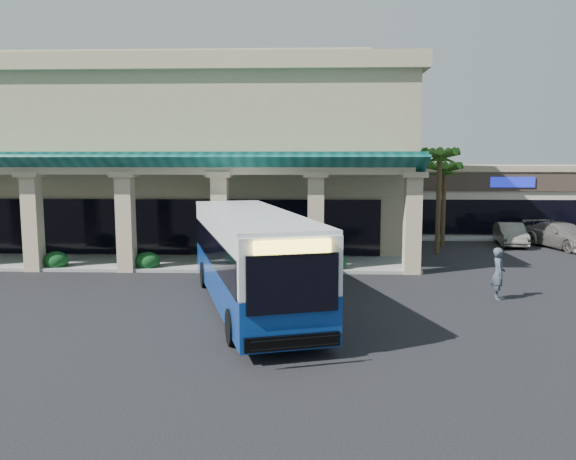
# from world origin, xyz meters

# --- Properties ---
(ground) EXTENTS (110.00, 110.00, 0.00)m
(ground) POSITION_xyz_m (0.00, 0.00, 0.00)
(ground) COLOR black
(main_building) EXTENTS (30.80, 14.80, 11.35)m
(main_building) POSITION_xyz_m (-8.00, 16.00, 5.67)
(main_building) COLOR tan
(main_building) RESTS_ON ground
(arcade) EXTENTS (30.00, 6.20, 5.70)m
(arcade) POSITION_xyz_m (-8.00, 6.80, 2.85)
(arcade) COLOR #0C4C46
(arcade) RESTS_ON ground
(strip_mall) EXTENTS (22.50, 12.50, 4.90)m
(strip_mall) POSITION_xyz_m (18.00, 24.00, 2.45)
(strip_mall) COLOR beige
(strip_mall) RESTS_ON ground
(palm_0) EXTENTS (2.40, 2.40, 6.60)m
(palm_0) POSITION_xyz_m (8.50, 11.00, 3.30)
(palm_0) COLOR #2B5C18
(palm_0) RESTS_ON ground
(palm_1) EXTENTS (2.40, 2.40, 5.80)m
(palm_1) POSITION_xyz_m (9.50, 14.00, 2.90)
(palm_1) COLOR #2B5C18
(palm_1) RESTS_ON ground
(broadleaf_tree) EXTENTS (2.60, 2.60, 4.81)m
(broadleaf_tree) POSITION_xyz_m (7.50, 19.00, 2.41)
(broadleaf_tree) COLOR #0D3914
(broadleaf_tree) RESTS_ON ground
(transit_bus) EXTENTS (6.27, 12.68, 3.45)m
(transit_bus) POSITION_xyz_m (-0.90, -1.12, 1.73)
(transit_bus) COLOR navy
(transit_bus) RESTS_ON ground
(pedestrian) EXTENTS (0.59, 0.80, 1.99)m
(pedestrian) POSITION_xyz_m (8.41, 0.35, 1.00)
(pedestrian) COLOR #3E4956
(pedestrian) RESTS_ON ground
(car_white) EXTENTS (2.10, 4.43, 1.40)m
(car_white) POSITION_xyz_m (13.75, 14.24, 0.70)
(car_white) COLOR slate
(car_white) RESTS_ON ground
(car_red) EXTENTS (3.54, 5.71, 1.54)m
(car_red) POSITION_xyz_m (16.47, 13.19, 0.77)
(car_red) COLOR gray
(car_red) RESTS_ON ground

